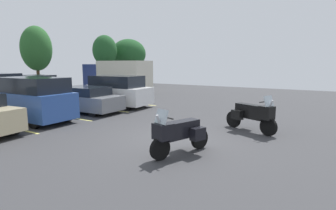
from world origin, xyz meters
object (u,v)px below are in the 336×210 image
(car_white, at_px, (114,91))
(box_truck, at_px, (118,75))
(motorcycle_touring, at_px, (179,133))
(car_grey, at_px, (83,100))
(car_blue, at_px, (31,99))
(car_far_black, at_px, (32,87))
(motorcycle_second, at_px, (252,114))

(car_white, xyz_separation_m, box_truck, (6.67, 5.59, 0.62))
(motorcycle_touring, bearing_deg, car_grey, 66.37)
(car_blue, xyz_separation_m, car_far_black, (4.60, 7.19, -0.11))
(motorcycle_touring, xyz_separation_m, car_blue, (0.51, 7.95, 0.35))
(motorcycle_touring, relative_size, box_truck, 0.33)
(car_white, bearing_deg, car_blue, 177.76)
(motorcycle_second, bearing_deg, car_white, 77.47)
(car_white, bearing_deg, car_far_black, 94.90)
(motorcycle_second, xyz_separation_m, car_grey, (-0.34, 8.98, -0.01))
(motorcycle_second, relative_size, car_blue, 0.48)
(car_grey, bearing_deg, motorcycle_touring, -113.63)
(motorcycle_touring, xyz_separation_m, motorcycle_second, (3.78, -1.13, 0.03))
(car_far_black, height_order, box_truck, box_truck)
(motorcycle_touring, height_order, motorcycle_second, motorcycle_second)
(car_far_black, bearing_deg, motorcycle_second, -94.70)
(car_white, relative_size, car_far_black, 1.08)
(car_white, relative_size, box_truck, 0.78)
(motorcycle_touring, distance_m, car_grey, 8.58)
(motorcycle_second, relative_size, car_grey, 0.47)
(motorcycle_second, bearing_deg, box_truck, 59.15)
(car_far_black, distance_m, box_truck, 7.55)
(motorcycle_touring, height_order, car_blue, car_blue)
(car_grey, xyz_separation_m, car_far_black, (1.68, 7.28, 0.22))
(car_far_black, bearing_deg, box_truck, -13.84)
(car_white, bearing_deg, motorcycle_second, -102.53)
(car_blue, height_order, box_truck, box_truck)
(box_truck, bearing_deg, car_white, -140.02)
(motorcycle_second, height_order, box_truck, box_truck)
(motorcycle_touring, distance_m, car_white, 9.65)
(car_far_black, bearing_deg, motorcycle_touring, -108.67)
(motorcycle_touring, bearing_deg, car_white, 53.42)
(car_blue, bearing_deg, car_grey, -1.87)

